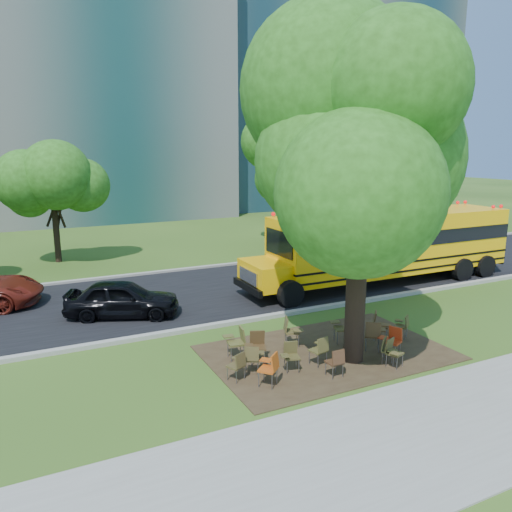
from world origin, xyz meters
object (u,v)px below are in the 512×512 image
chair_2 (270,366)px  chair_6 (393,338)px  chair_8 (237,339)px  chair_13 (403,324)px  chair_1 (253,357)px  chair_3 (291,354)px  chair_11 (320,348)px  chair_0 (238,363)px  chair_5 (388,348)px  chair_15 (393,350)px  school_bus (390,242)px  chair_4 (336,360)px  black_car (122,299)px  main_tree (362,152)px  chair_9 (257,344)px  chair_10 (290,329)px  chair_14 (344,325)px  chair_12 (379,323)px  chair_7 (374,333)px

chair_2 → chair_6: chair_2 is taller
chair_6 → chair_8: 4.52m
chair_2 → chair_13: chair_2 is taller
chair_1 → chair_13: chair_1 is taller
chair_3 → chair_11: 0.90m
chair_0 → chair_5: (4.18, -0.92, -0.02)m
chair_15 → chair_13: bearing=-159.7°
school_bus → chair_6: (-5.49, -6.52, -1.29)m
chair_2 → chair_4: (1.79, -0.33, -0.05)m
school_bus → black_car: (-11.83, 0.45, -1.14)m
main_tree → chair_9: bearing=156.4°
chair_2 → chair_5: 3.57m
chair_10 → chair_15: 3.11m
chair_6 → chair_9: (-3.77, 1.31, 0.03)m
chair_10 → chair_3: bearing=-7.7°
chair_6 → main_tree: bearing=55.8°
chair_3 → black_car: bearing=-47.1°
chair_1 → chair_8: chair_8 is taller
chair_4 → chair_11: (0.03, 0.81, 0.03)m
chair_14 → school_bus: bearing=-30.4°
main_tree → chair_1: (-2.95, 0.48, -5.35)m
chair_5 → chair_15: 0.23m
chair_0 → chair_11: chair_11 is taller
chair_10 → chair_12: size_ratio=0.99×
chair_4 → chair_6: size_ratio=0.95×
chair_4 → chair_2: bearing=168.7°
chair_11 → chair_12: chair_12 is taller
main_tree → chair_14: size_ratio=10.03×
chair_0 → chair_15: bearing=-40.1°
chair_4 → chair_13: size_ratio=1.06×
chair_8 → chair_13: chair_8 is taller
chair_5 → chair_12: (0.95, 1.51, 0.10)m
chair_5 → chair_7: bearing=-141.9°
school_bus → chair_4: size_ratio=15.66×
chair_2 → main_tree: bearing=-34.6°
chair_12 → chair_11: bearing=-35.3°
chair_6 → chair_15: (-0.55, -0.64, -0.03)m
chair_6 → chair_9: bearing=46.0°
chair_2 → chair_15: (3.55, -0.50, -0.06)m
chair_2 → chair_9: bearing=35.9°
main_tree → chair_14: main_tree is taller
school_bus → chair_15: 9.45m
chair_7 → black_car: 8.86m
chair_1 → chair_9: 0.76m
chair_8 → chair_12: (4.56, -0.71, -0.01)m
chair_2 → chair_4: 1.82m
chair_1 → chair_12: (4.61, 0.42, 0.07)m
chair_4 → chair_10: (-0.02, 2.38, 0.06)m
chair_3 → chair_13: size_ratio=1.06×
chair_6 → chair_10: bearing=25.8°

